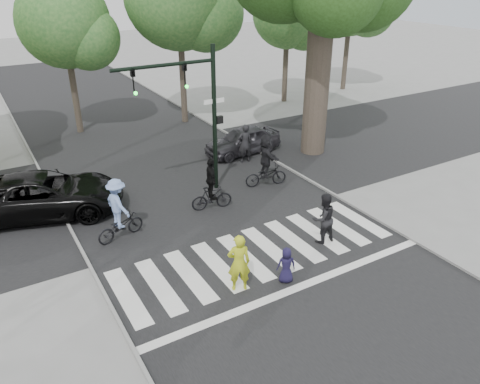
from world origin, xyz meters
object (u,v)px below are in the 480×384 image
at_px(pedestrian_woman, 239,263).
at_px(pedestrian_child, 286,265).
at_px(pedestrian_adult, 323,218).
at_px(cyclist_mid, 211,189).
at_px(car_grey, 243,140).
at_px(cyclist_right, 266,163).
at_px(cyclist_left, 119,213).
at_px(car_suv, 43,195).
at_px(traffic_signal, 195,101).

relative_size(pedestrian_woman, pedestrian_child, 1.58).
distance_m(pedestrian_adult, cyclist_mid, 4.62).
relative_size(pedestrian_child, car_grey, 0.30).
bearing_deg(cyclist_mid, cyclist_right, 13.72).
distance_m(cyclist_left, car_grey, 9.30).
height_order(cyclist_mid, cyclist_right, cyclist_right).
bearing_deg(car_suv, pedestrian_adult, -113.78).
height_order(pedestrian_woman, cyclist_left, cyclist_left).
height_order(traffic_signal, pedestrian_adult, traffic_signal).
bearing_deg(cyclist_left, car_grey, 31.69).
height_order(cyclist_left, car_grey, cyclist_left).
relative_size(pedestrian_child, cyclist_mid, 0.55).
distance_m(pedestrian_adult, cyclist_left, 7.02).
xyz_separation_m(pedestrian_woman, cyclist_mid, (1.66, 4.89, -0.06)).
height_order(cyclist_left, cyclist_mid, cyclist_left).
bearing_deg(pedestrian_woman, car_suv, -41.03).
xyz_separation_m(pedestrian_child, cyclist_mid, (0.25, 5.30, 0.28)).
distance_m(pedestrian_woman, car_grey, 11.12).
bearing_deg(cyclist_right, pedestrian_child, -118.43).
xyz_separation_m(pedestrian_child, cyclist_left, (-3.50, 4.99, 0.39)).
distance_m(pedestrian_child, cyclist_mid, 5.32).
bearing_deg(cyclist_mid, pedestrian_woman, -108.70).
xyz_separation_m(traffic_signal, cyclist_right, (2.81, -0.90, -2.86)).
xyz_separation_m(pedestrian_adult, cyclist_left, (-5.93, 3.76, 0.07)).
xyz_separation_m(pedestrian_child, cyclist_right, (3.27, 6.04, 0.46)).
bearing_deg(car_suv, traffic_signal, -84.28).
bearing_deg(car_grey, cyclist_mid, -45.72).
relative_size(pedestrian_woman, cyclist_right, 0.79).
distance_m(pedestrian_woman, cyclist_right, 7.32).
height_order(pedestrian_adult, cyclist_left, cyclist_left).
relative_size(pedestrian_adult, cyclist_left, 0.80).
bearing_deg(cyclist_left, car_suv, 121.25).
bearing_deg(car_grey, car_suv, -83.76).
distance_m(traffic_signal, cyclist_left, 5.30).
distance_m(pedestrian_child, pedestrian_adult, 2.74).
relative_size(pedestrian_child, car_suv, 0.20).
relative_size(cyclist_mid, cyclist_right, 0.91).
distance_m(pedestrian_child, cyclist_right, 6.88).
relative_size(pedestrian_adult, car_suv, 0.31).
height_order(pedestrian_adult, car_grey, pedestrian_adult).
distance_m(traffic_signal, pedestrian_child, 7.71).
bearing_deg(cyclist_left, pedestrian_child, -54.96).
distance_m(pedestrian_woman, cyclist_left, 5.04).
height_order(pedestrian_child, cyclist_right, cyclist_right).
bearing_deg(car_grey, pedestrian_adult, -16.35).
xyz_separation_m(cyclist_mid, car_grey, (4.16, 4.58, -0.19)).
relative_size(cyclist_right, car_suv, 0.39).
bearing_deg(pedestrian_woman, car_grey, -100.00).
bearing_deg(cyclist_right, pedestrian_adult, -99.92).
xyz_separation_m(pedestrian_child, pedestrian_adult, (2.43, 1.23, 0.32)).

